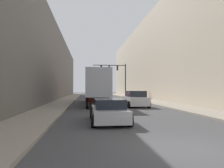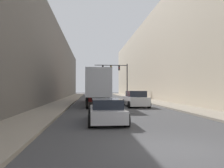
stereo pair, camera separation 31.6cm
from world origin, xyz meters
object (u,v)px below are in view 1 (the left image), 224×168
Objects in this scene: semi_truck at (96,86)px; sedan_car at (109,111)px; traffic_signal_gantry at (117,74)px; suv_car at (135,99)px.

semi_truck reaches higher than sedan_car.
sedan_car is at bearing -98.89° from traffic_signal_gantry.
semi_truck is at bearing 90.55° from sedan_car.
sedan_car is 29.85m from traffic_signal_gantry.
suv_car is (3.83, 10.20, 0.15)m from sedan_car.
suv_car is 19.43m from traffic_signal_gantry.
traffic_signal_gantry is at bearing 81.11° from sedan_car.
sedan_car is (0.14, -14.42, -1.55)m from semi_truck.
suv_car reaches higher than sedan_car.
traffic_signal_gantry is (4.71, 14.79, 2.57)m from semi_truck.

